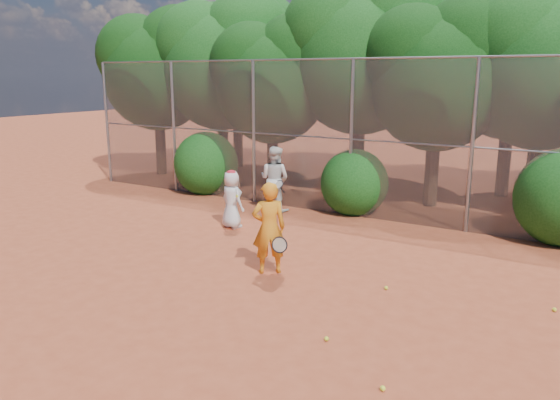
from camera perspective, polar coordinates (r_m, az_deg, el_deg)
The scene contains 20 objects.
ground at distance 9.05m, azimuth -2.86°, elevation -10.64°, with size 80.00×80.00×0.00m, color #9D3F23.
fence_back at distance 13.80m, azimuth 10.80°, elevation 6.24°, with size 20.05×0.09×4.03m.
tree_0 at distance 20.52m, azimuth -12.57°, elevation 13.58°, with size 4.38×3.81×6.00m.
tree_1 at distance 19.28m, azimuth -5.97°, elevation 14.56°, with size 4.64×4.03×6.35m.
tree_2 at distance 17.28m, azimuth -0.60°, elevation 12.89°, with size 3.99×3.47×5.47m.
tree_3 at distance 17.04m, azimuth 8.73°, elevation 15.47°, with size 4.89×4.26×6.70m.
tree_4 at distance 15.63m, azimuth 16.42°, elevation 12.99°, with size 4.19×3.64×5.73m.
tree_5 at distance 15.97m, azimuth 26.20°, elevation 13.24°, with size 4.51×3.92×6.17m.
tree_9 at distance 21.73m, azimuth -4.36°, elevation 14.87°, with size 4.83×4.20×6.62m.
tree_10 at distance 19.46m, azimuth 8.55°, elevation 15.84°, with size 5.15×4.48×7.06m.
tree_11 at distance 17.69m, azimuth 23.47°, elevation 13.73°, with size 4.64×4.03×6.35m.
bush_0 at distance 17.14m, azimuth -7.73°, elevation 4.09°, with size 2.00×2.00×2.00m, color #104212.
bush_1 at distance 14.57m, azimuth 7.79°, elevation 2.12°, with size 1.80×1.80×1.80m, color #104212.
player_yellow at distance 10.06m, azimuth -1.16°, elevation -2.95°, with size 0.88×0.72×1.73m.
player_teen at distance 13.12m, azimuth -5.05°, elevation 0.09°, with size 0.77×0.61×1.41m.
player_white at distance 14.67m, azimuth -0.57°, elevation 2.23°, with size 0.90×0.77×1.76m.
ball_0 at distance 9.69m, azimuth 11.03°, elevation -9.01°, with size 0.07×0.07×0.07m, color yellow.
ball_1 at distance 9.71m, azimuth 26.74°, elevation -10.19°, with size 0.07×0.07×0.07m, color yellow.
ball_2 at distance 6.88m, azimuth 10.68°, elevation -18.78°, with size 0.07×0.07×0.07m, color yellow.
ball_4 at distance 7.86m, azimuth 4.88°, elevation -14.25°, with size 0.07×0.07×0.07m, color yellow.
Camera 1 is at (4.68, -6.84, 3.64)m, focal length 35.00 mm.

